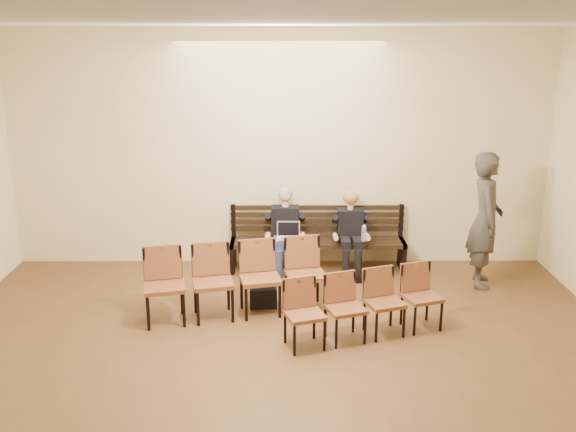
# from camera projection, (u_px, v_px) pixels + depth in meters

# --- Properties ---
(room_walls) EXTENTS (8.02, 10.01, 3.51)m
(room_walls) POSITION_uv_depth(u_px,v_px,m) (276.00, 148.00, 5.20)
(room_walls) COLOR #FCEDB4
(room_walls) RESTS_ON ground
(bench) EXTENTS (2.60, 0.90, 0.45)m
(bench) POSITION_uv_depth(u_px,v_px,m) (318.00, 255.00, 9.56)
(bench) COLOR black
(bench) RESTS_ON ground
(seated_man) EXTENTS (0.50, 0.70, 1.21)m
(seated_man) POSITION_uv_depth(u_px,v_px,m) (285.00, 233.00, 9.34)
(seated_man) COLOR black
(seated_man) RESTS_ON ground
(seated_woman) EXTENTS (0.46, 0.64, 1.07)m
(seated_woman) POSITION_uv_depth(u_px,v_px,m) (350.00, 238.00, 9.36)
(seated_woman) COLOR black
(seated_woman) RESTS_ON ground
(laptop) EXTENTS (0.34, 0.27, 0.24)m
(laptop) POSITION_uv_depth(u_px,v_px,m) (289.00, 240.00, 9.14)
(laptop) COLOR silver
(laptop) RESTS_ON bench
(water_bottle) EXTENTS (0.07, 0.07, 0.24)m
(water_bottle) POSITION_uv_depth(u_px,v_px,m) (364.00, 241.00, 9.12)
(water_bottle) COLOR silver
(water_bottle) RESTS_ON bench
(bag) EXTENTS (0.36, 0.26, 0.26)m
(bag) POSITION_uv_depth(u_px,v_px,m) (263.00, 297.00, 8.31)
(bag) COLOR black
(bag) RESTS_ON ground
(passerby) EXTENTS (0.65, 0.87, 2.18)m
(passerby) POSITION_uv_depth(u_px,v_px,m) (486.00, 210.00, 8.76)
(passerby) COLOR #3B3630
(passerby) RESTS_ON ground
(chair_row_front) EXTENTS (1.94, 1.02, 0.78)m
(chair_row_front) POSITION_uv_depth(u_px,v_px,m) (365.00, 306.00, 7.39)
(chair_row_front) COLOR brown
(chair_row_front) RESTS_ON ground
(chair_row_back) EXTENTS (2.31, 0.98, 0.93)m
(chair_row_back) POSITION_uv_depth(u_px,v_px,m) (237.00, 281.00, 7.94)
(chair_row_back) COLOR brown
(chair_row_back) RESTS_ON ground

